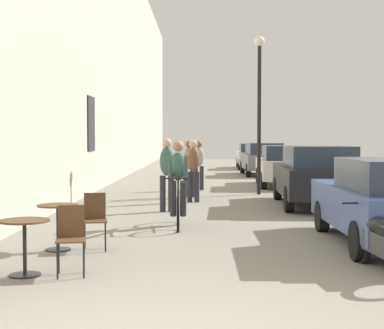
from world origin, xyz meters
TOP-DOWN VIEW (x-y plane):
  - building_facade_left at (-3.45, 14.00)m, footprint 0.54×68.00m
  - cafe_table_near at (-2.00, 2.59)m, footprint 0.64×0.64m
  - cafe_chair_near_toward_wall at (-1.43, 2.67)m, footprint 0.44×0.44m
  - cafe_table_mid at (-2.00, 4.31)m, footprint 0.64×0.64m
  - cafe_chair_mid_toward_street at (-1.42, 4.39)m, footprint 0.44×0.44m
  - cyclist_on_bicycle at (-0.20, 6.81)m, footprint 0.52×1.76m
  - pedestrian_near at (-0.56, 9.18)m, footprint 0.35×0.25m
  - pedestrian_mid at (0.04, 11.27)m, footprint 0.37×0.28m
  - pedestrian_far at (-0.11, 12.70)m, footprint 0.36×0.26m
  - pedestrian_furthest at (0.18, 15.03)m, footprint 0.35×0.25m
  - street_lamp at (2.06, 13.53)m, footprint 0.32×0.32m
  - parked_car_second at (3.21, 10.36)m, footprint 1.98×4.45m
  - parked_car_third at (3.24, 16.60)m, footprint 1.88×4.23m
  - parked_car_fourth at (3.15, 22.95)m, footprint 1.89×4.32m
  - parked_car_fifth at (3.19, 29.03)m, footprint 1.79×4.08m
  - parked_motorcycle at (2.60, 2.78)m, footprint 0.62×2.14m

SIDE VIEW (x-z plane):
  - parked_motorcycle at x=2.60m, z-range -0.05..0.86m
  - cafe_chair_near_toward_wall at x=-1.43m, z-range 0.07..0.96m
  - cafe_chair_mid_toward_street at x=-1.42m, z-range 0.07..0.96m
  - cafe_table_near at x=-2.00m, z-range 0.16..0.88m
  - cafe_table_mid at x=-2.00m, z-range 0.16..0.88m
  - parked_car_fifth at x=3.19m, z-range 0.03..1.46m
  - parked_car_third at x=3.24m, z-range 0.03..1.51m
  - parked_car_fourth at x=3.15m, z-range 0.03..1.55m
  - parked_car_second at x=3.21m, z-range 0.03..1.59m
  - cyclist_on_bicycle at x=-0.20m, z-range -0.06..1.68m
  - pedestrian_furthest at x=0.18m, z-range 0.10..1.76m
  - pedestrian_far at x=-0.11m, z-range 0.11..1.78m
  - pedestrian_mid at x=0.04m, z-range 0.11..1.81m
  - pedestrian_near at x=-0.56m, z-range 0.11..1.87m
  - street_lamp at x=2.06m, z-range 0.66..5.56m
  - building_facade_left at x=-3.45m, z-range 0.00..10.64m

